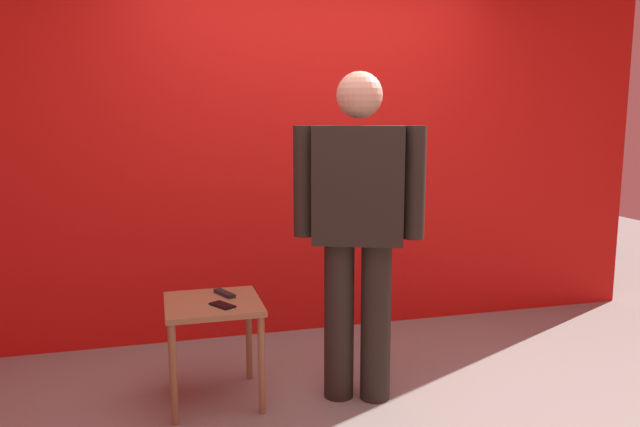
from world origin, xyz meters
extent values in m
plane|color=gray|center=(0.00, 0.00, 0.00)|extent=(12.00, 12.00, 0.00)
cube|color=red|center=(0.00, 1.50, 1.61)|extent=(5.29, 0.12, 3.21)
cylinder|color=black|center=(-0.11, 0.35, 0.44)|extent=(0.21, 0.21, 0.87)
cylinder|color=black|center=(0.07, 0.27, 0.44)|extent=(0.21, 0.21, 0.87)
cube|color=black|center=(-0.02, 0.31, 1.18)|extent=(0.53, 0.40, 0.62)
cube|color=red|center=(0.02, 0.43, 1.21)|extent=(0.13, 0.06, 0.52)
cube|color=silver|center=(0.03, 0.43, 1.19)|extent=(0.05, 0.03, 0.47)
cylinder|color=black|center=(-0.29, 0.42, 1.20)|extent=(0.15, 0.15, 0.59)
cylinder|color=black|center=(0.25, 0.20, 1.20)|extent=(0.15, 0.15, 0.59)
sphere|color=tan|center=(-0.02, 0.31, 1.65)|extent=(0.24, 0.24, 0.24)
cube|color=olive|center=(-0.78, 0.48, 0.54)|extent=(0.50, 0.50, 0.03)
cylinder|color=olive|center=(-1.00, 0.26, 0.26)|extent=(0.04, 0.04, 0.53)
cylinder|color=olive|center=(-0.56, 0.26, 0.26)|extent=(0.04, 0.04, 0.53)
cylinder|color=olive|center=(-1.00, 0.70, 0.26)|extent=(0.04, 0.04, 0.53)
cylinder|color=olive|center=(-0.56, 0.70, 0.26)|extent=(0.04, 0.04, 0.53)
cube|color=black|center=(-0.74, 0.38, 0.56)|extent=(0.14, 0.16, 0.01)
cube|color=black|center=(-0.71, 0.58, 0.57)|extent=(0.11, 0.17, 0.02)
camera|label=1|loc=(-1.05, -2.68, 1.53)|focal=33.96mm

